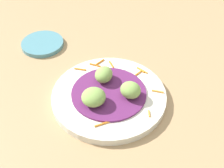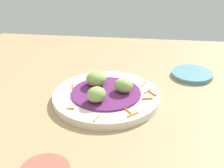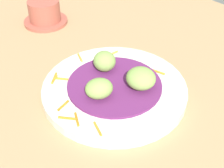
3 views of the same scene
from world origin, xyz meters
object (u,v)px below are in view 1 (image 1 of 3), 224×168
(guac_scoop_center, at_px, (129,90))
(side_plate_small, at_px, (43,44))
(guac_scoop_right, at_px, (104,74))
(main_plate, at_px, (109,96))
(guac_scoop_left, at_px, (94,97))

(guac_scoop_center, bearing_deg, side_plate_small, -49.02)
(guac_scoop_center, distance_m, guac_scoop_right, 0.08)
(side_plate_small, bearing_deg, guac_scoop_center, 130.98)
(main_plate, xyz_separation_m, side_plate_small, (0.17, -0.24, -0.00))
(main_plate, distance_m, guac_scoop_center, 0.06)
(main_plate, distance_m, guac_scoop_right, 0.06)
(main_plate, height_order, guac_scoop_left, guac_scoop_left)
(main_plate, xyz_separation_m, guac_scoop_right, (0.01, -0.05, 0.03))
(guac_scoop_left, relative_size, guac_scoop_center, 1.14)
(main_plate, xyz_separation_m, guac_scoop_left, (0.04, 0.03, 0.03))
(guac_scoop_center, relative_size, side_plate_small, 0.40)
(main_plate, xyz_separation_m, guac_scoop_center, (-0.05, 0.02, 0.03))
(guac_scoop_left, height_order, side_plate_small, guac_scoop_left)
(guac_scoop_right, relative_size, side_plate_small, 0.41)
(guac_scoop_left, relative_size, guac_scoop_right, 1.11)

